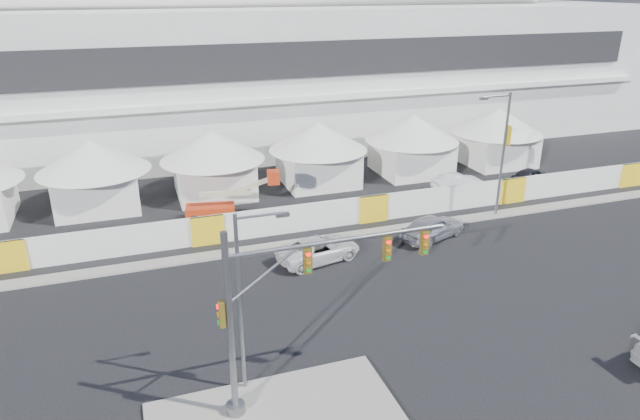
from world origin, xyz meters
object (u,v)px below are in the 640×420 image
object	(u,v)px
pickup_curb	(319,249)
streetlight_curb	(501,147)
sedan_silver	(433,227)
streetlight_median	(245,292)
lot_car_a	(458,182)
lot_car_b	(531,176)
boom_lift	(219,206)
traffic_mast	(276,312)

from	to	relation	value
pickup_curb	streetlight_curb	xyz separation A→B (m)	(14.80, 2.69, 4.61)
sedan_silver	streetlight_median	world-z (taller)	streetlight_median
lot_car_a	lot_car_b	world-z (taller)	lot_car_a
lot_car_a	boom_lift	xyz separation A→B (m)	(-19.99, 0.43, 0.24)
lot_car_a	streetlight_median	world-z (taller)	streetlight_median
streetlight_median	sedan_silver	bearing A→B (deg)	36.40
lot_car_a	pickup_curb	bearing A→B (deg)	120.32
traffic_mast	boom_lift	world-z (taller)	traffic_mast
lot_car_b	streetlight_curb	world-z (taller)	streetlight_curb
traffic_mast	streetlight_curb	size ratio (longest dim) A/B	1.00
pickup_curb	streetlight_curb	bearing A→B (deg)	-92.32
lot_car_a	streetlight_curb	world-z (taller)	streetlight_curb
traffic_mast	streetlight_curb	distance (m)	25.37
traffic_mast	lot_car_a	bearing A→B (deg)	44.23
pickup_curb	boom_lift	bearing A→B (deg)	15.29
sedan_silver	boom_lift	xyz separation A→B (m)	(-13.16, 8.33, 0.11)
lot_car_a	streetlight_curb	size ratio (longest dim) A/B	0.47
sedan_silver	lot_car_b	xyz separation A→B (m)	(13.83, 7.45, -0.15)
lot_car_a	boom_lift	world-z (taller)	boom_lift
lot_car_a	boom_lift	size ratio (longest dim) A/B	0.61
traffic_mast	streetlight_curb	world-z (taller)	streetlight_curb
streetlight_median	boom_lift	xyz separation A→B (m)	(2.04, 19.53, -3.80)
streetlight_curb	lot_car_a	bearing A→B (deg)	85.47
sedan_silver	traffic_mast	world-z (taller)	traffic_mast
sedan_silver	traffic_mast	bearing A→B (deg)	112.40
sedan_silver	streetlight_median	bearing A→B (deg)	107.25
pickup_curb	boom_lift	distance (m)	10.11
sedan_silver	traffic_mast	size ratio (longest dim) A/B	0.53
boom_lift	sedan_silver	bearing A→B (deg)	-21.88
pickup_curb	streetlight_curb	distance (m)	15.73
sedan_silver	lot_car_b	bearing A→B (deg)	-80.83
sedan_silver	boom_lift	world-z (taller)	boom_lift
traffic_mast	streetlight_median	distance (m)	1.73
streetlight_curb	streetlight_median	bearing A→B (deg)	-148.34
sedan_silver	streetlight_curb	size ratio (longest dim) A/B	0.53
boom_lift	lot_car_b	bearing A→B (deg)	8.60
lot_car_a	lot_car_b	size ratio (longest dim) A/B	1.07
lot_car_b	traffic_mast	distance (m)	34.75
streetlight_curb	boom_lift	xyz separation A→B (m)	(-19.53, 6.23, -4.41)
sedan_silver	streetlight_median	distance (m)	19.28
lot_car_b	boom_lift	world-z (taller)	boom_lift
lot_car_a	traffic_mast	distance (m)	29.68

